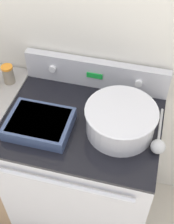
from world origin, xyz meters
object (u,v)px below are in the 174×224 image
object	(u,v)px
mixing_bowl	(121,119)
casserole_dish	(39,123)
spice_jar_orange_cap	(8,74)
ladle	(158,144)

from	to	relation	value
mixing_bowl	casserole_dish	world-z (taller)	mixing_bowl
mixing_bowl	spice_jar_orange_cap	world-z (taller)	mixing_bowl
ladle	spice_jar_orange_cap	bearing A→B (deg)	163.63
mixing_bowl	ladle	bearing A→B (deg)	-18.68
mixing_bowl	spice_jar_orange_cap	bearing A→B (deg)	164.31
ladle	mixing_bowl	bearing A→B (deg)	161.32
casserole_dish	spice_jar_orange_cap	xyz separation A→B (m)	(-0.29, 0.28, 0.03)
mixing_bowl	casserole_dish	bearing A→B (deg)	-167.46
casserole_dish	ladle	size ratio (longest dim) A/B	1.02
mixing_bowl	ladle	world-z (taller)	mixing_bowl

